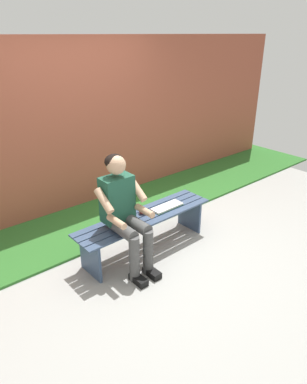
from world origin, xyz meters
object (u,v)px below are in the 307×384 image
bench_near (145,224)px  person_seated (124,209)px  book_open (167,207)px  apple (142,210)px

bench_near → person_seated: bearing=15.7°
bench_near → book_open: size_ratio=4.21×
bench_near → person_seated: 0.51m
person_seated → apple: person_seated is taller
apple → book_open: (-0.32, 0.07, -0.03)m
person_seated → book_open: (-0.68, -0.08, -0.23)m
bench_near → apple: bearing=-95.7°
bench_near → book_open: bearing=177.2°
person_seated → book_open: 0.73m
bench_near → apple: apple is taller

